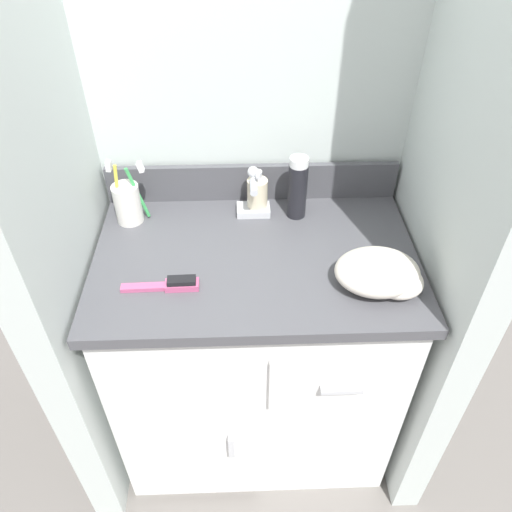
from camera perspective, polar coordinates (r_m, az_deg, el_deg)
name	(u,v)px	position (r m, az deg, el deg)	size (l,w,h in m)	color
ground_plane	(256,423)	(1.85, -0.03, -18.53)	(6.00, 6.00, 0.00)	slate
wall_back	(251,83)	(1.34, -0.54, 19.19)	(0.98, 0.08, 2.20)	silver
wall_left	(35,146)	(1.14, -23.96, 11.42)	(0.08, 0.59, 2.20)	silver
wall_right	(471,138)	(1.16, 23.38, 12.24)	(0.08, 0.59, 2.20)	silver
vanity	(255,351)	(1.51, -0.09, -10.79)	(0.80, 0.53, 0.79)	white
backsplash	(252,182)	(1.40, -0.41, 8.45)	(0.80, 0.02, 0.11)	#4C4C51
sink_faucet	(253,199)	(1.35, -0.31, 6.58)	(0.09, 0.09, 0.14)	silver
toothbrush_cup	(128,202)	(1.36, -14.45, 5.94)	(0.09, 0.07, 0.18)	white
soap_dispenser	(257,195)	(1.35, 0.16, 7.01)	(0.06, 0.06, 0.13)	beige
shaving_cream_can	(297,188)	(1.32, 4.76, 7.77)	(0.05, 0.05, 0.18)	black
hairbrush	(171,285)	(1.16, -9.68, -3.23)	(0.18, 0.03, 0.03)	#C1517F
hand_towel	(382,274)	(1.17, 14.18, -1.98)	(0.20, 0.16, 0.08)	beige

